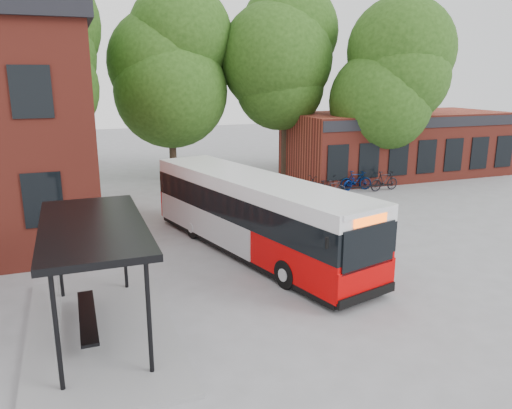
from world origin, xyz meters
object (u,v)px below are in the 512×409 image
object	(u,v)px
bicycle_3	(334,188)
bicycle_7	(384,181)
bicycle_4	(355,181)
bicycle_5	(356,180)
city_bus	(254,215)
bicycle_0	(307,185)
bicycle_2	(326,184)
bus_shelter	(97,279)

from	to	relation	value
bicycle_3	bicycle_7	world-z (taller)	bicycle_7
bicycle_3	bicycle_4	bearing A→B (deg)	-65.07
bicycle_7	bicycle_5	bearing A→B (deg)	57.89
city_bus	bicycle_5	world-z (taller)	city_bus
bicycle_0	bicycle_2	size ratio (longest dim) A/B	1.02
bicycle_0	bicycle_5	bearing A→B (deg)	-113.53
bicycle_3	bicycle_4	size ratio (longest dim) A/B	0.80
city_bus	bicycle_0	world-z (taller)	city_bus
bus_shelter	bicycle_0	xyz separation A→B (m)	(11.58, 11.89, -0.98)
bicycle_4	bicycle_0	bearing A→B (deg)	72.70
bicycle_5	bicycle_4	bearing A→B (deg)	12.68
bus_shelter	city_bus	distance (m)	7.03
city_bus	bicycle_4	xyz separation A→B (m)	(8.95, 7.67, -0.92)
bicycle_4	bicycle_5	distance (m)	0.09
bicycle_7	city_bus	bearing A→B (deg)	118.91
bicycle_4	bicycle_7	world-z (taller)	bicycle_7
bus_shelter	bicycle_7	xyz separation A→B (m)	(15.99, 11.07, -0.89)
bicycle_4	bicycle_7	xyz separation A→B (m)	(1.39, -0.78, 0.07)
bus_shelter	bicycle_0	size ratio (longest dim) A/B	3.91
bicycle_5	bicycle_7	xyz separation A→B (m)	(1.39, -0.72, 0.01)
bicycle_0	bicycle_2	world-z (taller)	bicycle_0
bicycle_2	bicycle_0	bearing A→B (deg)	78.47
city_bus	bicycle_2	bearing A→B (deg)	32.82
bicycle_0	bicycle_2	bearing A→B (deg)	-109.24
bus_shelter	bicycle_2	bearing A→B (deg)	43.07
bicycle_4	bicycle_7	distance (m)	1.60
bicycle_2	bicycle_4	distance (m)	1.83
bicycle_0	bicycle_4	size ratio (longest dim) A/B	0.97
bicycle_0	bicycle_5	distance (m)	3.03
bicycle_4	bicycle_5	world-z (taller)	bicycle_5
bicycle_5	bicycle_2	bearing A→B (deg)	96.36
bicycle_3	bicycle_5	distance (m)	2.15
bus_shelter	bicycle_5	distance (m)	18.79
bicycle_2	city_bus	bearing A→B (deg)	123.58
bicycle_3	bicycle_5	bearing A→B (deg)	-66.54
bicycle_0	bicycle_3	world-z (taller)	bicycle_0
bicycle_5	bicycle_0	bearing A→B (deg)	99.16
bicycle_0	bicycle_4	world-z (taller)	bicycle_4
bus_shelter	bicycle_5	xyz separation A→B (m)	(14.60, 11.79, -0.90)
bicycle_0	bicycle_2	xyz separation A→B (m)	(1.20, 0.05, -0.01)
bus_shelter	bicycle_3	world-z (taller)	bus_shelter
bicycle_5	bicycle_7	world-z (taller)	bicycle_7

